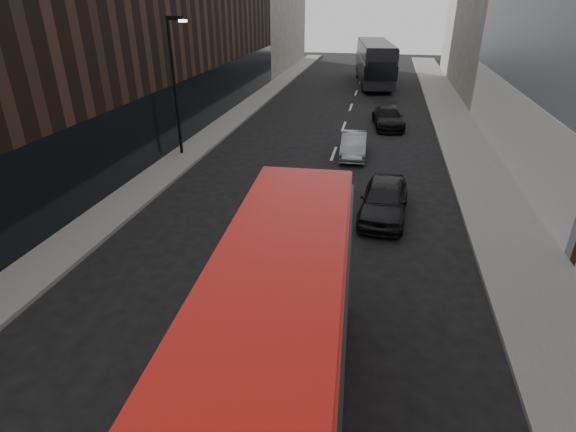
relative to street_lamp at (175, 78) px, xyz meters
The scene contains 10 objects.
sidewalk_right 17.69m from the street_lamp, 24.00° to the left, with size 3.00×80.00×0.15m, color slate.
sidewalk_left 8.12m from the street_lamp, 88.20° to the left, with size 2.00×80.00×0.15m, color slate.
building_left_mid 12.76m from the street_lamp, 105.29° to the left, with size 5.00×24.00×14.00m, color black.
building_left_far 34.24m from the street_lamp, 95.51° to the left, with size 5.00×20.00×13.00m, color #605A55.
street_lamp is the anchor object (origin of this frame).
red_bus 19.15m from the street_lamp, 61.12° to the right, with size 2.98×10.33×4.13m.
grey_bus 26.74m from the street_lamp, 69.01° to the left, with size 4.46×12.67×4.01m.
car_a 12.88m from the street_lamp, 26.86° to the right, with size 1.77×4.41×1.50m, color black.
car_b 10.12m from the street_lamp, 10.84° to the left, with size 1.36×3.89×1.28m, color gray.
car_c 14.44m from the street_lamp, 37.36° to the left, with size 1.85×4.55×1.32m, color black.
Camera 1 is at (2.43, -4.37, 8.03)m, focal length 28.00 mm.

